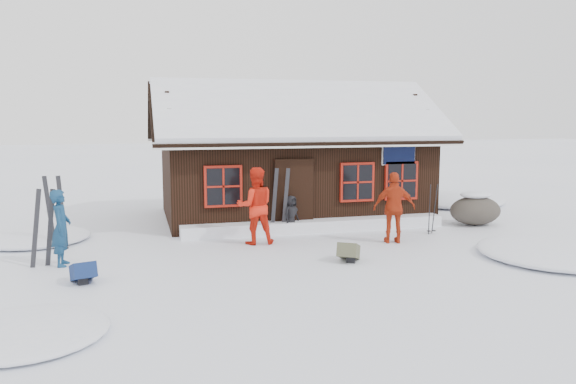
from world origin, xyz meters
name	(u,v)px	position (x,y,z in m)	size (l,w,h in m)	color
ground	(285,253)	(0.00, 0.00, 0.00)	(120.00, 120.00, 0.00)	white
mountain_hut	(291,168)	(1.50, 4.98, 1.58)	(8.90, 6.09, 4.42)	black
snow_drift	(316,225)	(1.50, 2.25, 0.17)	(7.60, 0.60, 0.35)	white
snow_mounds	(326,234)	(1.65, 1.86, 0.00)	(20.60, 13.20, 0.48)	white
skier_teal	(61,228)	(-4.98, 0.17, 0.84)	(0.61, 0.40, 1.67)	navy
skier_orange_left	(255,206)	(-0.47, 1.17, 0.98)	(0.95, 0.74, 1.96)	red
skier_orange_right	(394,208)	(2.98, 0.35, 0.91)	(1.07, 0.45, 1.83)	#B12E12
skier_crouched	(291,214)	(0.75, 2.18, 0.53)	(0.52, 0.34, 1.06)	black
boulder	(475,210)	(6.42, 1.96, 0.46)	(1.57, 1.18, 0.91)	#4B453C
ski_pair_left	(43,229)	(-5.35, 0.21, 0.83)	(0.59, 0.13, 1.75)	black
ski_pair_mid	(56,213)	(-5.30, 1.93, 0.88)	(0.54, 0.20, 1.86)	black
ski_pair_right	(280,202)	(0.43, 2.20, 0.89)	(0.56, 0.18, 1.88)	black
ski_poles	(432,210)	(4.50, 1.12, 0.67)	(0.25, 0.13, 1.42)	black
backpack_blue	(83,275)	(-4.42, -1.31, 0.15)	(0.43, 0.56, 0.31)	navy
backpack_olive	(348,254)	(1.18, -1.11, 0.16)	(0.43, 0.58, 0.31)	#505039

